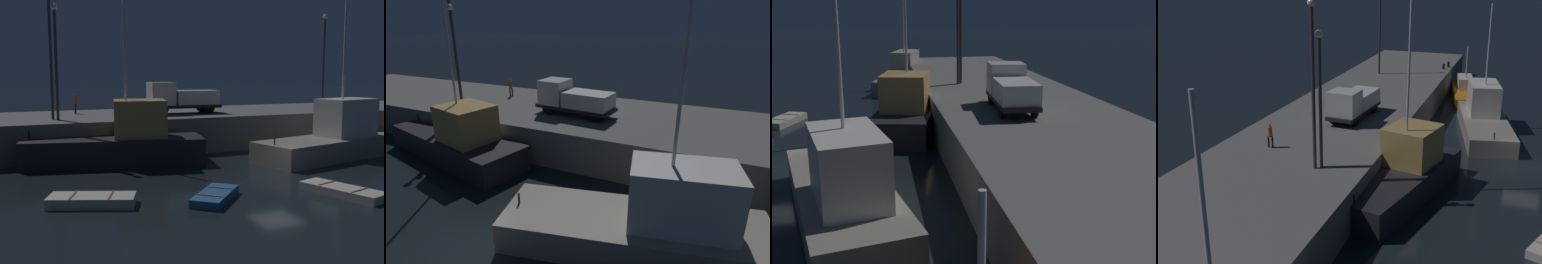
{
  "view_description": "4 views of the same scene",
  "coord_description": "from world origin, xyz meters",
  "views": [
    {
      "loc": [
        -14.21,
        -21.23,
        5.73
      ],
      "look_at": [
        0.43,
        13.07,
        0.92
      ],
      "focal_mm": 43.11,
      "sensor_mm": 36.0,
      "label": 1
    },
    {
      "loc": [
        8.89,
        -7.75,
        9.28
      ],
      "look_at": [
        -0.8,
        13.09,
        0.93
      ],
      "focal_mm": 29.39,
      "sensor_mm": 36.0,
      "label": 2
    },
    {
      "loc": [
        24.92,
        4.89,
        8.24
      ],
      "look_at": [
        -2.35,
        9.96,
        0.93
      ],
      "focal_mm": 44.87,
      "sensor_mm": 36.0,
      "label": 3
    },
    {
      "loc": [
        -34.76,
        0.58,
        13.57
      ],
      "look_at": [
        -0.95,
        12.61,
        1.47
      ],
      "focal_mm": 47.07,
      "sensor_mm": 36.0,
      "label": 4
    }
  ],
  "objects": [
    {
      "name": "ground_plane",
      "position": [
        0.0,
        0.0,
        0.0
      ],
      "size": [
        320.0,
        320.0,
        0.0
      ],
      "primitive_type": "plane",
      "color": "black"
    },
    {
      "name": "pier_quay",
      "position": [
        0.0,
        13.52,
        1.28
      ],
      "size": [
        59.5,
        10.35,
        2.55
      ],
      "color": "slate",
      "rests_on": "ground"
    },
    {
      "name": "fishing_trawler_red",
      "position": [
        -7.07,
        7.04,
        1.34
      ],
      "size": [
        11.65,
        6.01,
        11.65
      ],
      "color": "#232328",
      "rests_on": "ground"
    },
    {
      "name": "fishing_boat_blue",
      "position": [
        6.87,
        3.5,
        1.32
      ],
      "size": [
        11.67,
        5.86,
        10.53
      ],
      "color": "gray",
      "rests_on": "ground"
    },
    {
      "name": "dinghy_orange_near",
      "position": [
        0.61,
        -4.57,
        0.2
      ],
      "size": [
        2.46,
        4.23,
        0.44
      ],
      "color": "beige",
      "rests_on": "ground"
    },
    {
      "name": "rowboat_white_mid",
      "position": [
        -10.58,
        -1.69,
        0.23
      ],
      "size": [
        4.0,
        2.76,
        0.5
      ],
      "color": "beige",
      "rests_on": "ground"
    },
    {
      "name": "dinghy_red_small",
      "position": [
        -5.27,
        -2.98,
        0.19
      ],
      "size": [
        3.26,
        3.36,
        0.42
      ],
      "color": "#2D6099",
      "rests_on": "ground"
    },
    {
      "name": "lamp_post_west",
      "position": [
        -10.66,
        11.25,
        7.9
      ],
      "size": [
        0.44,
        0.44,
        9.32
      ],
      "color": "#38383D",
      "rests_on": "pier_quay"
    },
    {
      "name": "lamp_post_east",
      "position": [
        -10.35,
        10.99,
        7.07
      ],
      "size": [
        0.44,
        0.44,
        7.71
      ],
      "color": "#38383D",
      "rests_on": "pier_quay"
    },
    {
      "name": "lamp_post_central",
      "position": [
        15.12,
        15.1,
        7.59
      ],
      "size": [
        0.44,
        0.44,
        8.71
      ],
      "color": "#38383D",
      "rests_on": "pier_quay"
    },
    {
      "name": "utility_truck",
      "position": [
        -0.86,
        12.38,
        3.77
      ],
      "size": [
        5.97,
        2.45,
        2.45
      ],
      "color": "black",
      "rests_on": "pier_quay"
    },
    {
      "name": "dockworker",
      "position": [
        -8.52,
        15.21,
        3.44
      ],
      "size": [
        0.31,
        0.41,
        1.56
      ],
      "color": "black",
      "rests_on": "pier_quay"
    }
  ]
}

